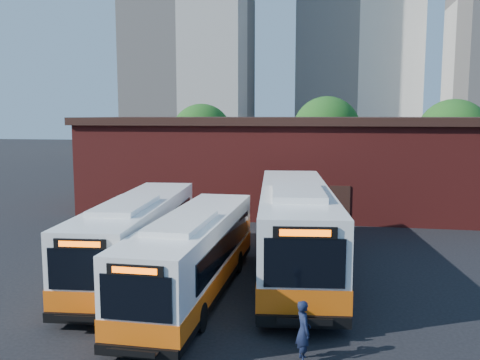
% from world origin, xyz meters
% --- Properties ---
extents(ground, '(220.00, 220.00, 0.00)m').
position_xyz_m(ground, '(0.00, 0.00, 0.00)').
color(ground, black).
extents(bus_west, '(3.39, 12.07, 3.25)m').
position_xyz_m(bus_west, '(-5.40, 3.09, 1.47)').
color(bus_west, white).
rests_on(bus_west, ground).
extents(bus_midwest, '(2.50, 11.37, 3.08)m').
position_xyz_m(bus_midwest, '(-2.45, 1.07, 1.40)').
color(bus_midwest, white).
rests_on(bus_midwest, ground).
extents(bus_mideast, '(4.29, 13.98, 3.76)m').
position_xyz_m(bus_mideast, '(0.97, 4.76, 1.71)').
color(bus_mideast, white).
rests_on(bus_mideast, ground).
extents(transit_worker, '(0.58, 0.71, 1.66)m').
position_xyz_m(transit_worker, '(1.76, -3.27, 0.83)').
color(transit_worker, '#111932').
rests_on(transit_worker, ground).
extents(depot_building, '(28.60, 12.60, 6.40)m').
position_xyz_m(depot_building, '(0.00, 20.00, 3.26)').
color(depot_building, maroon).
rests_on(depot_building, ground).
extents(tree_west, '(6.00, 6.00, 7.65)m').
position_xyz_m(tree_west, '(-10.00, 32.00, 4.64)').
color(tree_west, '#382314').
rests_on(tree_west, ground).
extents(tree_mid, '(6.56, 6.56, 8.36)m').
position_xyz_m(tree_mid, '(2.00, 34.00, 5.08)').
color(tree_mid, '#382314').
rests_on(tree_mid, ground).
extents(tree_east, '(6.24, 6.24, 7.96)m').
position_xyz_m(tree_east, '(13.00, 31.00, 4.83)').
color(tree_east, '#382314').
rests_on(tree_east, ground).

